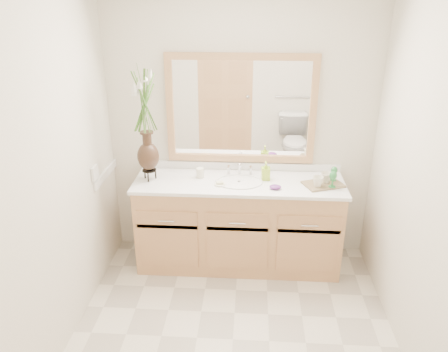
# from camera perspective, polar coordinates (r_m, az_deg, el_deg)

# --- Properties ---
(floor) EXTENTS (2.60, 2.60, 0.00)m
(floor) POSITION_cam_1_polar(r_m,az_deg,el_deg) (3.43, 1.17, -20.56)
(floor) COLOR silver
(floor) RESTS_ON ground
(wall_back) EXTENTS (2.40, 0.02, 2.40)m
(wall_back) POSITION_cam_1_polar(r_m,az_deg,el_deg) (3.96, 2.18, 5.88)
(wall_back) COLOR white
(wall_back) RESTS_ON floor
(wall_front) EXTENTS (2.40, 0.02, 2.40)m
(wall_front) POSITION_cam_1_polar(r_m,az_deg,el_deg) (1.67, -0.72, -21.46)
(wall_front) COLOR white
(wall_front) RESTS_ON floor
(wall_left) EXTENTS (0.02, 2.60, 2.40)m
(wall_left) POSITION_cam_1_polar(r_m,az_deg,el_deg) (3.04, -21.90, -1.34)
(wall_left) COLOR white
(wall_left) RESTS_ON floor
(wall_right) EXTENTS (0.02, 2.60, 2.40)m
(wall_right) POSITION_cam_1_polar(r_m,az_deg,el_deg) (2.96, 25.30, -2.56)
(wall_right) COLOR white
(wall_right) RESTS_ON floor
(vanity) EXTENTS (1.80, 0.55, 0.80)m
(vanity) POSITION_cam_1_polar(r_m,az_deg,el_deg) (4.02, 1.89, -6.31)
(vanity) COLOR tan
(vanity) RESTS_ON floor
(counter) EXTENTS (1.84, 0.57, 0.03)m
(counter) POSITION_cam_1_polar(r_m,az_deg,el_deg) (3.83, 1.97, -0.89)
(counter) COLOR white
(counter) RESTS_ON vanity
(sink) EXTENTS (0.38, 0.34, 0.23)m
(sink) POSITION_cam_1_polar(r_m,az_deg,el_deg) (3.83, 1.95, -1.53)
(sink) COLOR white
(sink) RESTS_ON counter
(mirror) EXTENTS (1.32, 0.04, 0.97)m
(mirror) POSITION_cam_1_polar(r_m,az_deg,el_deg) (3.88, 2.22, 8.68)
(mirror) COLOR white
(mirror) RESTS_ON wall_back
(switch_plate) EXTENTS (0.02, 0.12, 0.12)m
(switch_plate) POSITION_cam_1_polar(r_m,az_deg,el_deg) (3.76, -16.51, 0.38)
(switch_plate) COLOR white
(switch_plate) RESTS_ON wall_left
(flower_vase) EXTENTS (0.22, 0.22, 0.91)m
(flower_vase) POSITION_cam_1_polar(r_m,az_deg,el_deg) (3.72, -10.29, 8.34)
(flower_vase) COLOR black
(flower_vase) RESTS_ON counter
(tumbler) EXTENTS (0.07, 0.07, 0.09)m
(tumbler) POSITION_cam_1_polar(r_m,az_deg,el_deg) (3.89, -3.16, 0.42)
(tumbler) COLOR silver
(tumbler) RESTS_ON counter
(soap_dish) EXTENTS (0.10, 0.10, 0.03)m
(soap_dish) POSITION_cam_1_polar(r_m,az_deg,el_deg) (3.74, -0.55, -1.05)
(soap_dish) COLOR silver
(soap_dish) RESTS_ON counter
(soap_bottle) EXTENTS (0.07, 0.07, 0.15)m
(soap_bottle) POSITION_cam_1_polar(r_m,az_deg,el_deg) (3.85, 5.46, 0.58)
(soap_bottle) COLOR #A3D030
(soap_bottle) RESTS_ON counter
(purple_dish) EXTENTS (0.12, 0.11, 0.03)m
(purple_dish) POSITION_cam_1_polar(r_m,az_deg,el_deg) (3.69, 6.72, -1.43)
(purple_dish) COLOR #602673
(purple_dish) RESTS_ON counter
(tray) EXTENTS (0.38, 0.32, 0.02)m
(tray) POSITION_cam_1_polar(r_m,az_deg,el_deg) (3.84, 12.81, -1.06)
(tray) COLOR brown
(tray) RESTS_ON counter
(mug_left) EXTENTS (0.10, 0.10, 0.09)m
(mug_left) POSITION_cam_1_polar(r_m,az_deg,el_deg) (3.75, 12.17, -0.66)
(mug_left) COLOR silver
(mug_left) RESTS_ON tray
(mug_right) EXTENTS (0.12, 0.12, 0.10)m
(mug_right) POSITION_cam_1_polar(r_m,az_deg,el_deg) (3.84, 13.19, -0.16)
(mug_right) COLOR silver
(mug_right) RESTS_ON tray
(goblet_front) EXTENTS (0.06, 0.06, 0.14)m
(goblet_front) POSITION_cam_1_polar(r_m,az_deg,el_deg) (3.75, 14.06, -0.04)
(goblet_front) COLOR #2A7E39
(goblet_front) RESTS_ON tray
(goblet_back) EXTENTS (0.06, 0.06, 0.13)m
(goblet_back) POSITION_cam_1_polar(r_m,az_deg,el_deg) (3.88, 14.19, 0.63)
(goblet_back) COLOR #2A7E39
(goblet_back) RESTS_ON tray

